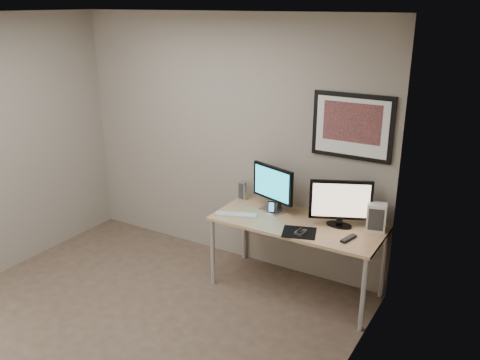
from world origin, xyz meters
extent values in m
plane|color=#4B3C2F|center=(0.00, 0.00, 0.00)|extent=(3.60, 3.60, 0.00)
plane|color=white|center=(0.00, 0.00, 2.60)|extent=(3.60, 3.60, 0.00)
plane|color=gray|center=(0.00, 1.70, 1.30)|extent=(3.60, 0.00, 3.60)
plane|color=gray|center=(1.80, 0.00, 1.30)|extent=(0.00, 3.40, 3.40)
cube|color=#AF7554|center=(1.00, 1.35, 0.71)|extent=(1.60, 0.70, 0.03)
cylinder|color=silver|center=(0.24, 1.04, 0.35)|extent=(0.04, 0.04, 0.70)
cylinder|color=silver|center=(0.24, 1.66, 0.35)|extent=(0.04, 0.04, 0.70)
cylinder|color=silver|center=(1.76, 1.04, 0.35)|extent=(0.04, 0.04, 0.70)
cylinder|color=silver|center=(1.76, 1.66, 0.35)|extent=(0.04, 0.04, 0.70)
cube|color=black|center=(1.35, 1.68, 1.62)|extent=(0.75, 0.03, 0.60)
cube|color=white|center=(1.35, 1.67, 1.62)|extent=(0.67, 0.00, 0.52)
cube|color=#D1641C|center=(1.35, 1.66, 1.66)|extent=(0.54, 0.00, 0.36)
cube|color=#ABABB0|center=(0.67, 1.46, 0.74)|extent=(0.28, 0.23, 0.02)
cube|color=#ABABB0|center=(0.67, 1.46, 0.80)|extent=(0.05, 0.05, 0.10)
cube|color=black|center=(0.67, 1.46, 1.02)|extent=(0.49, 0.19, 0.35)
cube|color=#0E8FA7|center=(0.67, 1.44, 1.02)|extent=(0.43, 0.15, 0.29)
cube|color=black|center=(1.37, 1.46, 0.74)|extent=(0.27, 0.22, 0.02)
cube|color=black|center=(1.37, 1.46, 0.78)|extent=(0.07, 0.06, 0.05)
cube|color=black|center=(1.37, 1.46, 0.99)|extent=(0.53, 0.26, 0.37)
cube|color=tan|center=(1.37, 1.44, 0.99)|extent=(0.47, 0.22, 0.32)
cylinder|color=#ABABB0|center=(0.27, 1.59, 0.83)|extent=(0.09, 0.09, 0.20)
cylinder|color=#ABABB0|center=(0.73, 1.57, 0.82)|extent=(0.09, 0.09, 0.18)
cube|color=black|center=(0.70, 1.38, 0.80)|extent=(0.08, 0.08, 0.14)
cube|color=silver|center=(0.42, 1.19, 0.74)|extent=(0.43, 0.25, 0.01)
cube|color=black|center=(1.11, 1.14, 0.73)|extent=(0.37, 0.34, 0.00)
ellipsoid|color=black|center=(1.13, 1.13, 0.75)|extent=(0.08, 0.12, 0.04)
cube|color=black|center=(1.54, 1.23, 0.74)|extent=(0.10, 0.20, 0.02)
cube|color=white|center=(1.68, 1.54, 0.86)|extent=(0.19, 0.16, 0.26)
camera|label=1|loc=(2.75, -2.68, 2.69)|focal=38.00mm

